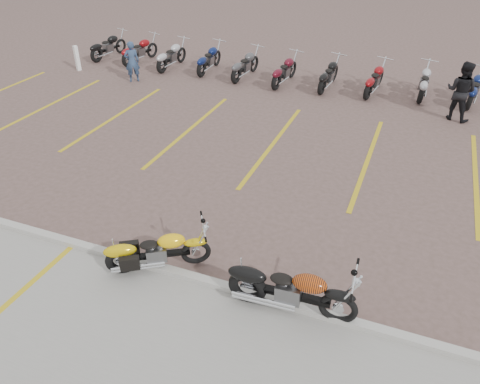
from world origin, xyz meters
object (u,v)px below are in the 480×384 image
(person_b, at_px, (461,91))
(person_a, at_px, (132,62))
(bollard, at_px, (77,58))
(flame_cruiser, at_px, (289,291))
(yellow_cruiser, at_px, (156,252))

(person_b, bearing_deg, person_a, 24.26)
(person_b, height_order, bollard, person_b)
(person_a, distance_m, person_b, 11.62)
(flame_cruiser, relative_size, person_b, 1.20)
(person_b, distance_m, bollard, 14.48)
(flame_cruiser, relative_size, person_a, 1.46)
(person_a, height_order, person_b, person_b)
(person_a, relative_size, bollard, 1.53)
(yellow_cruiser, xyz_separation_m, person_a, (-6.41, 9.15, 0.36))
(flame_cruiser, distance_m, bollard, 15.28)
(person_b, bearing_deg, yellow_cruiser, 83.10)
(yellow_cruiser, distance_m, person_b, 11.12)
(yellow_cruiser, xyz_separation_m, person_b, (5.19, 9.82, 0.53))
(person_b, bearing_deg, bollard, 22.35)
(flame_cruiser, relative_size, bollard, 2.23)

